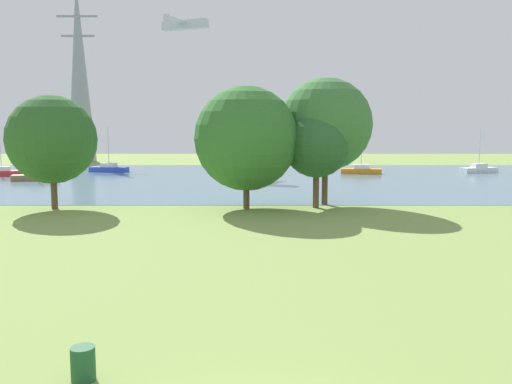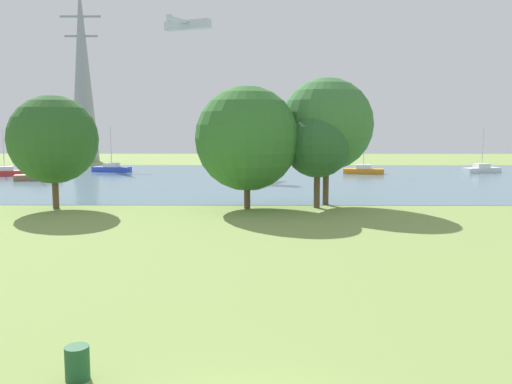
# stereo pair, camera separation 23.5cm
# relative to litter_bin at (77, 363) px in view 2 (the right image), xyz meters

# --- Properties ---
(ground_plane) EXTENTS (160.00, 160.00, 0.00)m
(ground_plane) POSITION_rel_litter_bin_xyz_m (3.88, 19.28, -0.40)
(ground_plane) COLOR #7F994C
(litter_bin) EXTENTS (0.56, 0.56, 0.80)m
(litter_bin) POSITION_rel_litter_bin_xyz_m (0.00, 0.00, 0.00)
(litter_bin) COLOR #1E512D
(litter_bin) RESTS_ON ground
(water_surface) EXTENTS (140.00, 40.00, 0.02)m
(water_surface) POSITION_rel_litter_bin_xyz_m (3.88, 47.28, -0.39)
(water_surface) COLOR slate
(water_surface) RESTS_ON ground
(sailboat_red) EXTENTS (5.03, 2.97, 5.38)m
(sailboat_red) POSITION_rel_litter_bin_xyz_m (-25.36, 50.21, 0.05)
(sailboat_red) COLOR red
(sailboat_red) RESTS_ON water_surface
(sailboat_blue) EXTENTS (5.00, 2.42, 5.65)m
(sailboat_blue) POSITION_rel_litter_bin_xyz_m (-14.52, 55.93, 0.05)
(sailboat_blue) COLOR blue
(sailboat_blue) RESTS_ON water_surface
(sailboat_white) EXTENTS (5.03, 2.99, 5.50)m
(sailboat_white) POSITION_rel_litter_bin_xyz_m (31.63, 55.01, 0.05)
(sailboat_white) COLOR white
(sailboat_white) RESTS_ON water_surface
(sailboat_brown) EXTENTS (5.03, 2.70, 6.17)m
(sailboat_brown) POSITION_rel_litter_bin_xyz_m (-19.47, 45.42, 0.05)
(sailboat_brown) COLOR brown
(sailboat_brown) RESTS_ON water_surface
(sailboat_orange) EXTENTS (4.98, 2.25, 7.69)m
(sailboat_orange) POSITION_rel_litter_bin_xyz_m (16.70, 53.35, 0.07)
(sailboat_orange) COLOR orange
(sailboat_orange) RESTS_ON water_surface
(tree_west_near) EXTENTS (6.15, 6.15, 7.94)m
(tree_west_near) POSITION_rel_litter_bin_xyz_m (-10.21, 25.80, 4.45)
(tree_west_near) COLOR brown
(tree_west_near) RESTS_ON ground
(tree_east_near) EXTENTS (7.27, 7.27, 8.57)m
(tree_east_near) POSITION_rel_litter_bin_xyz_m (3.30, 25.82, 4.53)
(tree_east_near) COLOR brown
(tree_east_near) RESTS_ON ground
(tree_east_far) EXTENTS (4.78, 4.78, 6.93)m
(tree_east_far) POSITION_rel_litter_bin_xyz_m (8.24, 26.28, 4.13)
(tree_east_far) COLOR brown
(tree_east_far) RESTS_ON ground
(tree_west_far) EXTENTS (6.77, 6.77, 9.29)m
(tree_west_far) POSITION_rel_litter_bin_xyz_m (9.06, 27.80, 5.49)
(tree_west_far) COLOR brown
(tree_west_far) RESTS_ON ground
(electricity_pylon) EXTENTS (6.40, 4.40, 28.45)m
(electricity_pylon) POSITION_rel_litter_bin_xyz_m (-24.03, 75.34, 13.84)
(electricity_pylon) COLOR gray
(electricity_pylon) RESTS_ON ground
(light_aircraft) EXTENTS (6.33, 8.18, 2.10)m
(light_aircraft) POSITION_rel_litter_bin_xyz_m (-5.22, 59.92, 18.33)
(light_aircraft) COLOR silver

